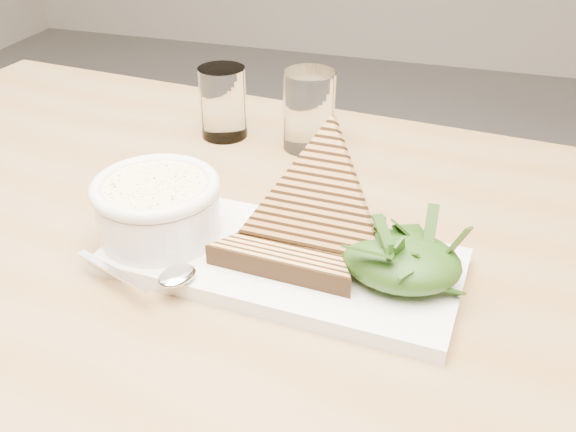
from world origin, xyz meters
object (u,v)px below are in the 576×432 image
(platter, at_px, (282,261))
(glass_far, at_px, (309,111))
(glass_near, at_px, (223,103))
(soup_bowl, at_px, (159,213))
(table_top, at_px, (199,254))

(platter, relative_size, glass_far, 3.30)
(glass_near, bearing_deg, platter, -57.87)
(soup_bowl, distance_m, glass_far, 0.29)
(platter, height_order, glass_near, glass_near)
(table_top, distance_m, glass_near, 0.28)
(table_top, height_order, soup_bowl, soup_bowl)
(glass_near, bearing_deg, table_top, -74.31)
(glass_far, bearing_deg, platter, -79.60)
(table_top, xyz_separation_m, glass_far, (0.05, 0.26, 0.07))
(table_top, relative_size, soup_bowl, 9.70)
(platter, relative_size, glass_near, 3.54)
(table_top, distance_m, glass_far, 0.27)
(soup_bowl, bearing_deg, glass_near, 98.76)
(soup_bowl, height_order, glass_near, glass_near)
(platter, bearing_deg, soup_bowl, -179.31)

